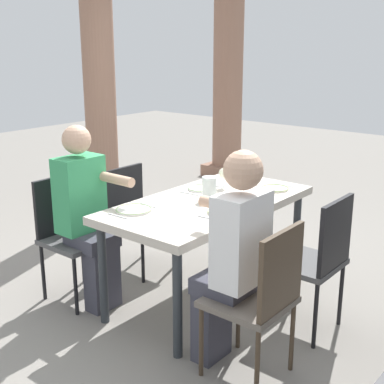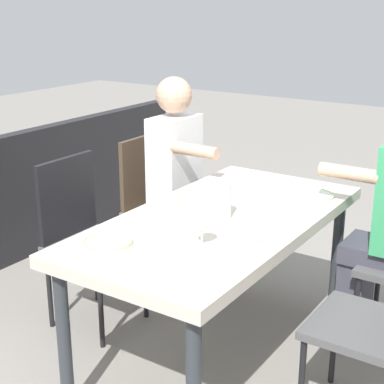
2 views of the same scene
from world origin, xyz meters
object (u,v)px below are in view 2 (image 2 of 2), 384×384
at_px(diner_woman_green, 183,177).
at_px(plate_0, 311,195).
at_px(chair_mid_south, 84,230).
at_px(plate_1, 196,196).
at_px(plate_3, 108,242).
at_px(chair_west_south, 157,199).
at_px(dining_table, 220,231).
at_px(wine_glass_2, 202,221).
at_px(water_pitcher, 220,203).
at_px(plate_2, 241,237).

bearing_deg(diner_woman_green, plate_0, 84.29).
relative_size(chair_mid_south, plate_1, 4.51).
bearing_deg(plate_3, chair_west_south, -152.26).
xyz_separation_m(dining_table, diner_woman_green, (-0.61, -0.63, 0.02)).
bearing_deg(chair_mid_south, plate_0, 118.53).
bearing_deg(plate_3, wine_glass_2, 120.61).
relative_size(plate_1, water_pitcher, 1.24).
bearing_deg(dining_table, plate_1, -124.84).
relative_size(diner_woman_green, wine_glass_2, 8.46).
bearing_deg(diner_woman_green, water_pitcher, 45.78).
bearing_deg(chair_mid_south, plate_3, 51.59).
xyz_separation_m(plate_1, wine_glass_2, (0.53, 0.37, 0.10)).
relative_size(chair_west_south, plate_1, 4.47).
height_order(plate_0, plate_2, same).
distance_m(plate_3, water_pitcher, 0.59).
bearing_deg(plate_3, plate_1, -177.78).
bearing_deg(chair_mid_south, diner_woman_green, 163.29).
relative_size(chair_mid_south, plate_3, 4.45).
distance_m(chair_west_south, wine_glass_2, 1.40).
bearing_deg(plate_2, water_pitcher, -129.50).
bearing_deg(chair_mid_south, chair_west_south, -179.98).
bearing_deg(chair_west_south, plate_3, 27.74).
relative_size(dining_table, chair_west_south, 1.75).
bearing_deg(wine_glass_2, dining_table, -161.42).
height_order(chair_mid_south, diner_woman_green, diner_woman_green).
distance_m(diner_woman_green, plate_1, 0.58).
bearing_deg(plate_0, chair_mid_south, -61.47).
relative_size(diner_woman_green, plate_2, 6.45).
xyz_separation_m(diner_woman_green, water_pitcher, (0.63, 0.64, 0.13)).
height_order(dining_table, plate_3, plate_3).
xyz_separation_m(chair_mid_south, diner_woman_green, (-0.68, 0.20, 0.18)).
xyz_separation_m(dining_table, plate_1, (-0.18, -0.25, 0.08)).
bearing_deg(wine_glass_2, water_pitcher, -161.69).
distance_m(chair_west_south, plate_1, 0.77).
relative_size(chair_west_south, plate_0, 3.82).
xyz_separation_m(diner_woman_green, wine_glass_2, (0.96, 0.75, 0.17)).
relative_size(chair_mid_south, diner_woman_green, 0.71).
bearing_deg(dining_table, plate_2, 48.73).
height_order(diner_woman_green, plate_1, diner_woman_green).
height_order(chair_mid_south, wine_glass_2, chair_mid_south).
relative_size(plate_1, plate_3, 0.99).
xyz_separation_m(chair_mid_south, plate_1, (-0.25, 0.58, 0.24)).
height_order(chair_west_south, plate_3, chair_west_south).
relative_size(dining_table, water_pitcher, 9.69).
distance_m(dining_table, plate_0, 0.58).
relative_size(dining_table, plate_1, 7.84).
height_order(wine_glass_2, plate_3, wine_glass_2).
distance_m(plate_0, wine_glass_2, 0.88).
bearing_deg(plate_2, wine_glass_2, -32.27).
height_order(dining_table, diner_woman_green, diner_woman_green).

